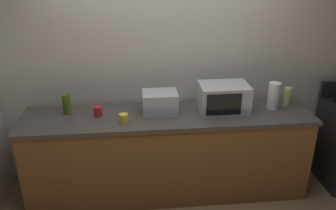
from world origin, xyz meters
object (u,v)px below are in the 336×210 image
object	(u,v)px
paper_towel_roll	(274,96)
bottle_olive_oil	(67,104)
mug_yellow	(124,118)
toaster_oven	(160,102)
bottle_vinegar	(287,96)
microwave	(224,98)
mug_red	(98,111)

from	to	relation	value
paper_towel_roll	bottle_olive_oil	size ratio (longest dim) A/B	1.35
mug_yellow	bottle_olive_oil	bearing A→B (deg)	154.76
toaster_oven	bottle_vinegar	distance (m)	1.32
microwave	bottle_vinegar	world-z (taller)	microwave
bottle_olive_oil	mug_yellow	size ratio (longest dim) A/B	2.25
toaster_oven	paper_towel_roll	xyz separation A→B (m)	(1.15, -0.01, 0.03)
mug_red	paper_towel_roll	bearing A→B (deg)	0.58
toaster_oven	bottle_olive_oil	distance (m)	0.91
paper_towel_roll	bottle_vinegar	distance (m)	0.19
bottle_vinegar	mug_red	xyz separation A→B (m)	(-1.92, -0.08, -0.04)
bottle_vinegar	mug_red	distance (m)	1.92
bottle_vinegar	bottle_olive_oil	distance (m)	2.23
bottle_olive_oil	microwave	bearing A→B (deg)	-2.65
toaster_oven	mug_yellow	xyz separation A→B (m)	(-0.35, -0.20, -0.06)
paper_towel_roll	bottle_olive_oil	xyz separation A→B (m)	(-2.05, 0.07, -0.03)
bottle_vinegar	mug_yellow	world-z (taller)	bottle_vinegar
toaster_oven	paper_towel_roll	world-z (taller)	paper_towel_roll
microwave	bottle_vinegar	distance (m)	0.69
microwave	mug_red	xyz separation A→B (m)	(-1.23, -0.02, -0.09)
microwave	toaster_oven	xyz separation A→B (m)	(-0.63, 0.01, -0.03)
microwave	paper_towel_roll	bearing A→B (deg)	0.25
mug_yellow	mug_red	size ratio (longest dim) A/B	0.90
mug_red	bottle_vinegar	bearing A→B (deg)	2.42
bottle_olive_oil	mug_yellow	distance (m)	0.61
toaster_oven	mug_yellow	bearing A→B (deg)	-150.29
paper_towel_roll	bottle_vinegar	bearing A→B (deg)	19.89
toaster_oven	bottle_olive_oil	world-z (taller)	toaster_oven
mug_red	toaster_oven	bearing A→B (deg)	2.65
bottle_vinegar	mug_yellow	size ratio (longest dim) A/B	2.10
toaster_oven	microwave	bearing A→B (deg)	-1.11
bottle_vinegar	mug_red	world-z (taller)	bottle_vinegar
toaster_oven	mug_red	xyz separation A→B (m)	(-0.60, -0.03, -0.06)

